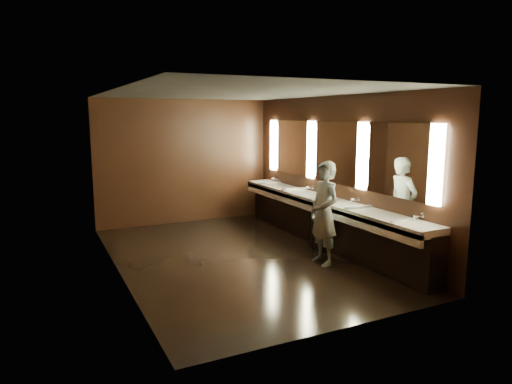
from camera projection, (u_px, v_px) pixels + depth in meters
floor at (238, 257)px, 7.93m from camera, size 6.00×6.00×0.00m
ceiling at (237, 93)px, 7.47m from camera, size 4.00×6.00×0.02m
wall_back at (185, 162)px, 10.36m from camera, size 4.00×0.02×2.80m
wall_front at (347, 210)px, 5.04m from camera, size 4.00×0.02×2.80m
wall_left at (116, 185)px, 6.83m from camera, size 0.02×6.00×2.80m
wall_right at (335, 171)px, 8.56m from camera, size 0.02×6.00×2.80m
sink_counter at (325, 219)px, 8.62m from camera, size 0.55×5.40×1.01m
mirror_band at (335, 153)px, 8.50m from camera, size 0.06×5.03×1.15m
person at (324, 213)px, 7.44m from camera, size 0.42×0.63×1.71m
trash_bin at (321, 233)px, 8.37m from camera, size 0.46×0.46×0.61m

